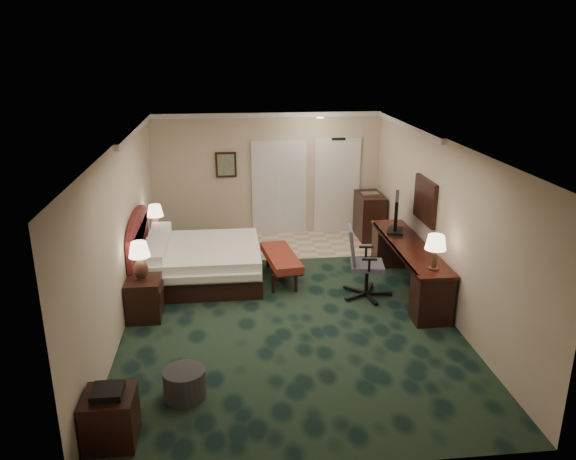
{
  "coord_description": "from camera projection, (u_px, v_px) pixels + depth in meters",
  "views": [
    {
      "loc": [
        -0.87,
        -8.3,
        4.09
      ],
      "look_at": [
        0.11,
        0.6,
        1.11
      ],
      "focal_mm": 35.0,
      "sensor_mm": 36.0,
      "label": 1
    }
  ],
  "objects": [
    {
      "name": "ceiling",
      "position": [
        285.0,
        142.0,
        8.36
      ],
      "size": [
        5.0,
        7.5,
        0.0
      ],
      "primitive_type": "cube",
      "color": "silver",
      "rests_on": "wall_back"
    },
    {
      "name": "lamp_near",
      "position": [
        140.0,
        261.0,
        8.51
      ],
      "size": [
        0.33,
        0.33,
        0.61
      ],
      "primitive_type": null,
      "rotation": [
        0.0,
        0.0,
        0.01
      ],
      "color": "black",
      "rests_on": "nightstand_near"
    },
    {
      "name": "wall_back",
      "position": [
        267.0,
        175.0,
        12.32
      ],
      "size": [
        5.0,
        0.0,
        2.7
      ],
      "primitive_type": "cube",
      "color": "#BFAB8D",
      "rests_on": "ground"
    },
    {
      "name": "floor",
      "position": [
        285.0,
        305.0,
        9.21
      ],
      "size": [
        5.0,
        7.5,
        0.0
      ],
      "primitive_type": "cube",
      "color": "black",
      "rests_on": "ground"
    },
    {
      "name": "minibar",
      "position": [
        369.0,
        216.0,
        12.3
      ],
      "size": [
        0.52,
        0.93,
        0.99
      ],
      "primitive_type": "cube",
      "color": "black",
      "rests_on": "ground"
    },
    {
      "name": "desk_chair",
      "position": [
        367.0,
        262.0,
        9.38
      ],
      "size": [
        0.8,
        0.77,
        1.22
      ],
      "primitive_type": null,
      "rotation": [
        0.0,
        0.0,
        -0.15
      ],
      "color": "#41414C",
      "rests_on": "ground"
    },
    {
      "name": "nightstand_near",
      "position": [
        145.0,
        298.0,
        8.72
      ],
      "size": [
        0.52,
        0.59,
        0.65
      ],
      "primitive_type": "cube",
      "color": "black",
      "rests_on": "ground"
    },
    {
      "name": "headboard",
      "position": [
        139.0,
        250.0,
        9.68
      ],
      "size": [
        0.12,
        2.0,
        1.4
      ],
      "primitive_type": null,
      "color": "#491208",
      "rests_on": "ground"
    },
    {
      "name": "tv",
      "position": [
        396.0,
        214.0,
        10.08
      ],
      "size": [
        0.34,
        0.86,
        0.69
      ],
      "primitive_type": "cube",
      "rotation": [
        0.0,
        0.0,
        -0.31
      ],
      "color": "black",
      "rests_on": "desk"
    },
    {
      "name": "closet_doors",
      "position": [
        279.0,
        188.0,
        12.41
      ],
      "size": [
        1.2,
        0.06,
        2.1
      ],
      "primitive_type": "cube",
      "color": "#BDBDBD",
      "rests_on": "ground"
    },
    {
      "name": "wall_right",
      "position": [
        439.0,
        222.0,
        9.04
      ],
      "size": [
        0.0,
        7.5,
        2.7
      ],
      "primitive_type": "cube",
      "color": "#BFAB8D",
      "rests_on": "ground"
    },
    {
      "name": "wall_left",
      "position": [
        122.0,
        233.0,
        8.53
      ],
      "size": [
        0.0,
        7.5,
        2.7
      ],
      "primitive_type": "cube",
      "color": "#BFAB8D",
      "rests_on": "ground"
    },
    {
      "name": "side_table",
      "position": [
        111.0,
        418.0,
        5.99
      ],
      "size": [
        0.54,
        0.54,
        0.58
      ],
      "primitive_type": "cube",
      "color": "black",
      "rests_on": "ground"
    },
    {
      "name": "wall_front",
      "position": [
        327.0,
        352.0,
        5.25
      ],
      "size": [
        5.0,
        0.0,
        2.7
      ],
      "primitive_type": "cube",
      "color": "#BFAB8D",
      "rests_on": "ground"
    },
    {
      "name": "lamp_far",
      "position": [
        156.0,
        220.0,
        10.75
      ],
      "size": [
        0.37,
        0.37,
        0.59
      ],
      "primitive_type": null,
      "rotation": [
        0.0,
        0.0,
        0.23
      ],
      "color": "black",
      "rests_on": "nightstand_far"
    },
    {
      "name": "bed_bench",
      "position": [
        281.0,
        266.0,
        10.2
      ],
      "size": [
        0.68,
        1.47,
        0.48
      ],
      "primitive_type": "cube",
      "rotation": [
        0.0,
        0.0,
        0.13
      ],
      "color": "maroon",
      "rests_on": "ground"
    },
    {
      "name": "bed",
      "position": [
        203.0,
        263.0,
        10.11
      ],
      "size": [
        2.05,
        1.9,
        0.65
      ],
      "primitive_type": "cube",
      "color": "white",
      "rests_on": "ground"
    },
    {
      "name": "desk",
      "position": [
        408.0,
        267.0,
        9.69
      ],
      "size": [
        0.62,
        2.87,
        0.83
      ],
      "primitive_type": "cube",
      "color": "black",
      "rests_on": "ground"
    },
    {
      "name": "desk_lamp",
      "position": [
        435.0,
        252.0,
        8.43
      ],
      "size": [
        0.33,
        0.33,
        0.56
      ],
      "primitive_type": null,
      "rotation": [
        0.0,
        0.0,
        0.02
      ],
      "color": "black",
      "rests_on": "desk"
    },
    {
      "name": "wall_art",
      "position": [
        226.0,
        165.0,
        12.11
      ],
      "size": [
        0.45,
        0.06,
        0.55
      ],
      "primitive_type": "cube",
      "color": "#45655A",
      "rests_on": "wall_back"
    },
    {
      "name": "tile_patch",
      "position": [
        313.0,
        244.0,
        12.04
      ],
      "size": [
        3.2,
        1.7,
        0.01
      ],
      "primitive_type": "cube",
      "color": "tan",
      "rests_on": "ground"
    },
    {
      "name": "entry_door",
      "position": [
        337.0,
        186.0,
        12.55
      ],
      "size": [
        1.02,
        0.06,
        2.18
      ],
      "primitive_type": "cube",
      "color": "silver",
      "rests_on": "ground"
    },
    {
      "name": "nightstand_far",
      "position": [
        160.0,
        247.0,
        10.99
      ],
      "size": [
        0.47,
        0.54,
        0.58
      ],
      "primitive_type": "cube",
      "color": "black",
      "rests_on": "ground"
    },
    {
      "name": "crown_molding",
      "position": [
        285.0,
        145.0,
        8.38
      ],
      "size": [
        5.0,
        7.5,
        0.1
      ],
      "primitive_type": null,
      "color": "silver",
      "rests_on": "wall_back"
    },
    {
      "name": "wall_mirror",
      "position": [
        425.0,
        200.0,
        9.54
      ],
      "size": [
        0.05,
        0.95,
        0.75
      ],
      "primitive_type": "cube",
      "color": "white",
      "rests_on": "wall_right"
    },
    {
      "name": "ottoman",
      "position": [
        185.0,
        384.0,
        6.78
      ],
      "size": [
        0.68,
        0.68,
        0.37
      ],
      "primitive_type": "cylinder",
      "rotation": [
        0.0,
        0.0,
        -0.41
      ],
      "color": "#333334",
      "rests_on": "ground"
    }
  ]
}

